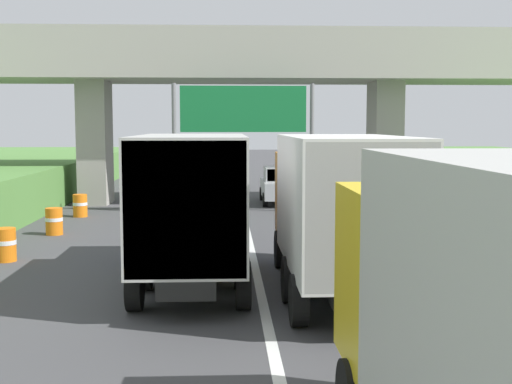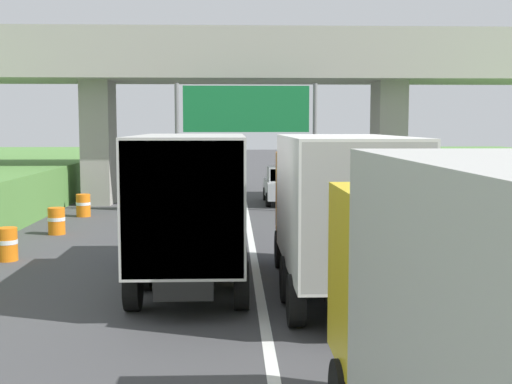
{
  "view_description": "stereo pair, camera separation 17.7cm",
  "coord_description": "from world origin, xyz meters",
  "px_view_note": "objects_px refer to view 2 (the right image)",
  "views": [
    {
      "loc": [
        -0.77,
        1.52,
        3.67
      ],
      "look_at": [
        0.0,
        18.13,
        2.0
      ],
      "focal_mm": 47.28,
      "sensor_mm": 36.0,
      "label": 1
    },
    {
      "loc": [
        -0.59,
        1.52,
        3.67
      ],
      "look_at": [
        0.0,
        18.13,
        2.0
      ],
      "focal_mm": 47.28,
      "sensor_mm": 36.0,
      "label": 2
    }
  ],
  "objects_px": {
    "overhead_highway_sign": "(246,118)",
    "truck_blue": "(193,200)",
    "car_silver": "(285,185)",
    "construction_barrel_3": "(7,244)",
    "construction_barrel_5": "(83,205)",
    "construction_barrel_4": "(57,221)",
    "truck_orange": "(336,206)",
    "car_black": "(198,209)"
  },
  "relations": [
    {
      "from": "overhead_highway_sign",
      "to": "truck_blue",
      "type": "distance_m",
      "value": 12.79
    },
    {
      "from": "car_silver",
      "to": "construction_barrel_3",
      "type": "relative_size",
      "value": 4.56
    },
    {
      "from": "truck_blue",
      "to": "construction_barrel_5",
      "type": "relative_size",
      "value": 8.11
    },
    {
      "from": "overhead_highway_sign",
      "to": "construction_barrel_4",
      "type": "relative_size",
      "value": 6.53
    },
    {
      "from": "construction_barrel_3",
      "to": "construction_barrel_4",
      "type": "relative_size",
      "value": 1.0
    },
    {
      "from": "truck_orange",
      "to": "construction_barrel_5",
      "type": "height_order",
      "value": "truck_orange"
    },
    {
      "from": "truck_blue",
      "to": "construction_barrel_3",
      "type": "xyz_separation_m",
      "value": [
        -5.19,
        2.76,
        -1.47
      ]
    },
    {
      "from": "truck_blue",
      "to": "construction_barrel_3",
      "type": "height_order",
      "value": "truck_blue"
    },
    {
      "from": "overhead_highway_sign",
      "to": "construction_barrel_5",
      "type": "height_order",
      "value": "overhead_highway_sign"
    },
    {
      "from": "truck_orange",
      "to": "car_black",
      "type": "xyz_separation_m",
      "value": [
        -3.35,
        8.04,
        -1.08
      ]
    },
    {
      "from": "construction_barrel_3",
      "to": "construction_barrel_5",
      "type": "distance_m",
      "value": 8.77
    },
    {
      "from": "construction_barrel_5",
      "to": "truck_orange",
      "type": "bearing_deg",
      "value": -57.23
    },
    {
      "from": "construction_barrel_5",
      "to": "overhead_highway_sign",
      "type": "bearing_deg",
      "value": 8.77
    },
    {
      "from": "car_black",
      "to": "construction_barrel_5",
      "type": "xyz_separation_m",
      "value": [
        -4.82,
        4.66,
        -0.4
      ]
    },
    {
      "from": "truck_blue",
      "to": "construction_barrel_5",
      "type": "distance_m",
      "value": 12.67
    },
    {
      "from": "truck_orange",
      "to": "construction_barrel_4",
      "type": "bearing_deg",
      "value": 134.28
    },
    {
      "from": "construction_barrel_5",
      "to": "construction_barrel_3",
      "type": "bearing_deg",
      "value": -90.88
    },
    {
      "from": "truck_orange",
      "to": "car_black",
      "type": "distance_m",
      "value": 8.77
    },
    {
      "from": "overhead_highway_sign",
      "to": "car_silver",
      "type": "relative_size",
      "value": 1.43
    },
    {
      "from": "car_black",
      "to": "car_silver",
      "type": "bearing_deg",
      "value": 68.05
    },
    {
      "from": "overhead_highway_sign",
      "to": "construction_barrel_4",
      "type": "distance_m",
      "value": 9.12
    },
    {
      "from": "overhead_highway_sign",
      "to": "construction_barrel_3",
      "type": "bearing_deg",
      "value": -124.33
    },
    {
      "from": "truck_blue",
      "to": "construction_barrel_4",
      "type": "height_order",
      "value": "truck_blue"
    },
    {
      "from": "truck_orange",
      "to": "car_silver",
      "type": "xyz_separation_m",
      "value": [
        0.22,
        16.88,
        -1.08
      ]
    },
    {
      "from": "construction_barrel_4",
      "to": "car_black",
      "type": "bearing_deg",
      "value": -3.33
    },
    {
      "from": "car_silver",
      "to": "construction_barrel_5",
      "type": "distance_m",
      "value": 9.38
    },
    {
      "from": "car_silver",
      "to": "construction_barrel_5",
      "type": "xyz_separation_m",
      "value": [
        -8.39,
        -4.18,
        -0.4
      ]
    },
    {
      "from": "car_silver",
      "to": "truck_blue",
      "type": "bearing_deg",
      "value": -101.98
    },
    {
      "from": "car_silver",
      "to": "construction_barrel_4",
      "type": "relative_size",
      "value": 4.56
    },
    {
      "from": "construction_barrel_3",
      "to": "construction_barrel_5",
      "type": "xyz_separation_m",
      "value": [
        0.14,
        8.77,
        0.0
      ]
    },
    {
      "from": "truck_orange",
      "to": "construction_barrel_3",
      "type": "bearing_deg",
      "value": 154.69
    },
    {
      "from": "overhead_highway_sign",
      "to": "truck_blue",
      "type": "bearing_deg",
      "value": -96.76
    },
    {
      "from": "truck_blue",
      "to": "overhead_highway_sign",
      "type": "bearing_deg",
      "value": 83.24
    },
    {
      "from": "truck_blue",
      "to": "truck_orange",
      "type": "bearing_deg",
      "value": -20.52
    },
    {
      "from": "overhead_highway_sign",
      "to": "construction_barrel_3",
      "type": "distance_m",
      "value": 12.34
    },
    {
      "from": "construction_barrel_3",
      "to": "car_black",
      "type": "bearing_deg",
      "value": 39.62
    },
    {
      "from": "truck_blue",
      "to": "construction_barrel_5",
      "type": "height_order",
      "value": "truck_blue"
    },
    {
      "from": "construction_barrel_4",
      "to": "truck_orange",
      "type": "bearing_deg",
      "value": -45.72
    },
    {
      "from": "truck_blue",
      "to": "car_silver",
      "type": "relative_size",
      "value": 1.78
    },
    {
      "from": "construction_barrel_4",
      "to": "construction_barrel_5",
      "type": "height_order",
      "value": "same"
    },
    {
      "from": "car_black",
      "to": "construction_barrel_3",
      "type": "distance_m",
      "value": 6.45
    },
    {
      "from": "construction_barrel_5",
      "to": "car_black",
      "type": "bearing_deg",
      "value": -44.01
    }
  ]
}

